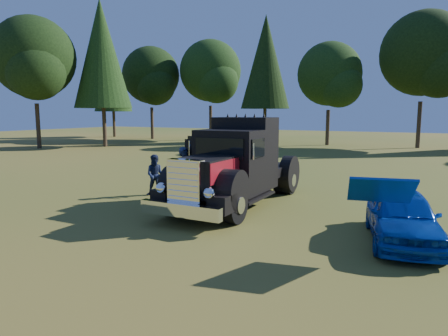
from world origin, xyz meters
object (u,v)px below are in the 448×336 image
diamond_t_truck (234,168)px  spectator_near (185,173)px  distant_teal_car (214,139)px  spectator_far (156,175)px  hotrod_coupe (402,216)px

diamond_t_truck → spectator_near: diamond_t_truck is taller
diamond_t_truck → distant_teal_car: bearing=120.7°
diamond_t_truck → spectator_far: bearing=178.9°
spectator_far → hotrod_coupe: bearing=-42.5°
diamond_t_truck → hotrod_coupe: size_ratio=1.68×
spectator_far → spectator_near: bearing=-36.3°
distant_teal_car → spectator_far: bearing=-49.4°
diamond_t_truck → spectator_near: 2.00m
diamond_t_truck → hotrod_coupe: bearing=-17.1°
spectator_near → diamond_t_truck: bearing=-57.9°
diamond_t_truck → spectator_far: (-3.38, 0.07, -0.49)m
diamond_t_truck → spectator_near: (-1.98, -0.06, -0.31)m
hotrod_coupe → spectator_near: size_ratio=2.21×
hotrod_coupe → spectator_far: hotrod_coupe is taller
diamond_t_truck → hotrod_coupe: (5.39, -1.66, -0.62)m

